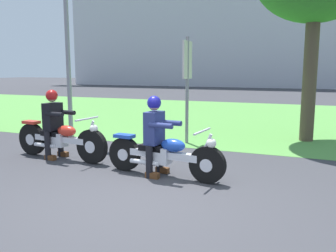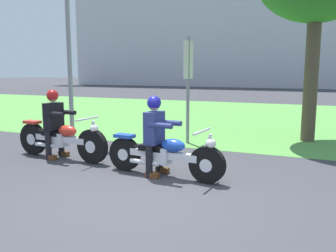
{
  "view_description": "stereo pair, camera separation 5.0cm",
  "coord_description": "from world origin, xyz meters",
  "px_view_note": "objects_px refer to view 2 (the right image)",
  "views": [
    {
      "loc": [
        2.18,
        -4.32,
        1.83
      ],
      "look_at": [
        -0.14,
        1.38,
        0.85
      ],
      "focal_mm": 38.34,
      "sensor_mm": 36.0,
      "label": 1
    },
    {
      "loc": [
        2.23,
        -4.3,
        1.83
      ],
      "look_at": [
        -0.14,
        1.38,
        0.85
      ],
      "focal_mm": 38.34,
      "sensor_mm": 36.0,
      "label": 2
    }
  ],
  "objects_px": {
    "rider_follow": "(54,118)",
    "motorcycle_lead": "(164,155)",
    "rider_lead": "(155,130)",
    "motorcycle_follow": "(61,139)",
    "sign_banner": "(188,74)",
    "streetlight_pole": "(71,2)"
  },
  "relations": [
    {
      "from": "motorcycle_lead",
      "to": "rider_follow",
      "type": "xyz_separation_m",
      "value": [
        -2.61,
        0.36,
        0.45
      ]
    },
    {
      "from": "motorcycle_lead",
      "to": "rider_lead",
      "type": "relative_size",
      "value": 1.6
    },
    {
      "from": "rider_lead",
      "to": "motorcycle_follow",
      "type": "bearing_deg",
      "value": 177.23
    },
    {
      "from": "streetlight_pole",
      "to": "sign_banner",
      "type": "relative_size",
      "value": 2.18
    },
    {
      "from": "motorcycle_lead",
      "to": "sign_banner",
      "type": "xyz_separation_m",
      "value": [
        -0.57,
        2.84,
        1.34
      ]
    },
    {
      "from": "rider_lead",
      "to": "motorcycle_lead",
      "type": "bearing_deg",
      "value": -0.87
    },
    {
      "from": "motorcycle_lead",
      "to": "streetlight_pole",
      "type": "xyz_separation_m",
      "value": [
        -3.72,
        2.52,
        3.17
      ]
    },
    {
      "from": "streetlight_pole",
      "to": "sign_banner",
      "type": "xyz_separation_m",
      "value": [
        3.15,
        0.32,
        -1.83
      ]
    },
    {
      "from": "sign_banner",
      "to": "motorcycle_follow",
      "type": "bearing_deg",
      "value": -126.69
    },
    {
      "from": "motorcycle_follow",
      "to": "streetlight_pole",
      "type": "bearing_deg",
      "value": 125.73
    },
    {
      "from": "motorcycle_follow",
      "to": "rider_follow",
      "type": "distance_m",
      "value": 0.46
    },
    {
      "from": "motorcycle_lead",
      "to": "sign_banner",
      "type": "relative_size",
      "value": 0.85
    },
    {
      "from": "motorcycle_lead",
      "to": "streetlight_pole",
      "type": "bearing_deg",
      "value": 151.16
    },
    {
      "from": "motorcycle_follow",
      "to": "rider_follow",
      "type": "relative_size",
      "value": 1.63
    },
    {
      "from": "rider_lead",
      "to": "motorcycle_follow",
      "type": "height_order",
      "value": "rider_lead"
    },
    {
      "from": "rider_follow",
      "to": "motorcycle_lead",
      "type": "bearing_deg",
      "value": -2.52
    },
    {
      "from": "rider_lead",
      "to": "motorcycle_follow",
      "type": "distance_m",
      "value": 2.33
    },
    {
      "from": "streetlight_pole",
      "to": "sign_banner",
      "type": "bearing_deg",
      "value": 5.8
    },
    {
      "from": "rider_follow",
      "to": "motorcycle_follow",
      "type": "bearing_deg",
      "value": -0.77
    },
    {
      "from": "motorcycle_follow",
      "to": "rider_follow",
      "type": "xyz_separation_m",
      "value": [
        -0.17,
        0.02,
        0.42
      ]
    },
    {
      "from": "motorcycle_lead",
      "to": "sign_banner",
      "type": "height_order",
      "value": "sign_banner"
    },
    {
      "from": "motorcycle_lead",
      "to": "rider_follow",
      "type": "relative_size",
      "value": 1.56
    }
  ]
}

